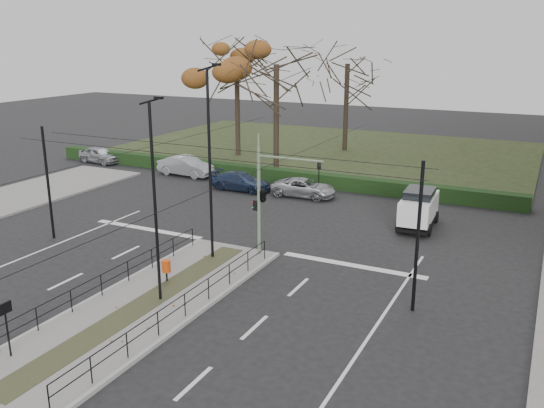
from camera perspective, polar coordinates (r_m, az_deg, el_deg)
The scene contains 19 objects.
ground at distance 25.51m, azimuth -9.04°, elevation -7.86°, with size 140.00×140.00×0.00m, color black.
median_island at distance 23.69m, azimuth -12.57°, elevation -9.82°, with size 4.40×15.00×0.14m, color slate.
park at distance 55.52m, azimuth 5.06°, elevation 5.40°, with size 38.00×26.00×0.10m, color black.
hedge at distance 43.47m, azimuth -1.42°, elevation 3.08°, with size 38.00×1.00×1.00m, color black.
median_railing at distance 23.25m, azimuth -12.86°, elevation -7.90°, with size 4.14×13.24×0.92m.
catenary at distance 25.61m, azimuth -7.29°, elevation 0.45°, with size 20.00×34.00×6.00m.
traffic_light at distance 27.18m, azimuth -0.74°, elevation 1.04°, with size 3.59×2.03×5.28m.
litter_bin at distance 25.30m, azimuth -10.44°, elevation -6.10°, with size 0.38×0.38×0.97m.
info_panel at distance 20.87m, azimuth -24.93°, elevation -9.89°, with size 0.11×0.50×1.93m.
streetlamp_median_near at distance 22.52m, azimuth -11.50°, elevation 0.30°, with size 0.68×0.14×8.11m.
streetlamp_median_far at distance 26.66m, azimuth -6.15°, elevation 4.08°, with size 0.76×0.16×9.09m.
parked_car_first at distance 51.56m, azimuth -16.70°, elevation 4.68°, with size 1.62×4.03×1.37m, color #9C9FA3.
parked_car_second at distance 45.18m, azimuth -8.50°, elevation 3.74°, with size 1.61×4.61×1.52m, color #9C9FA3.
parked_car_third at distance 40.44m, azimuth -3.10°, elevation 2.26°, with size 1.77×4.35×1.26m, color #202D4B.
parked_car_fourth at distance 38.79m, azimuth 3.18°, elevation 1.62°, with size 2.00×4.35×1.21m, color #9C9FA3.
white_van at distance 33.29m, azimuth 14.33°, elevation -0.33°, with size 2.02×4.08×2.20m.
rust_tree at distance 51.68m, azimuth -3.53°, elevation 14.27°, with size 8.55×8.55×11.29m.
bare_tree_center at distance 54.44m, azimuth 7.48°, elevation 13.01°, with size 7.01×7.01×10.59m.
bare_tree_near at distance 45.36m, azimuth 0.44°, elevation 12.92°, with size 7.32×7.32×11.00m.
Camera 1 is at (13.78, -18.86, 10.25)m, focal length 38.00 mm.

